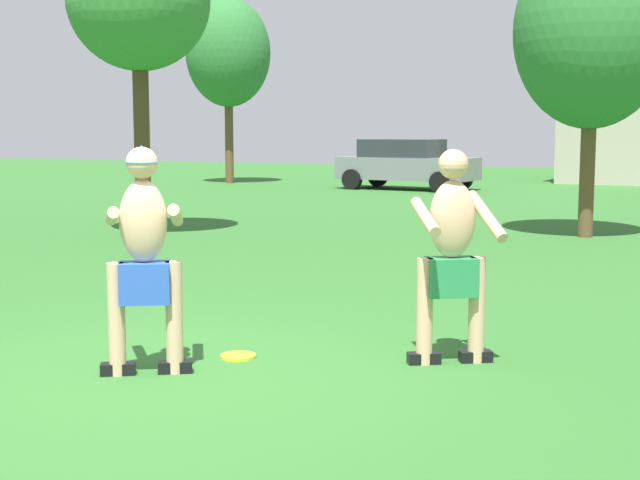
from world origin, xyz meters
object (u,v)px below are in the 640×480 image
Objects in this scene: tree_left_field at (139,2)px; frisbee at (238,356)px; player_with_cap at (144,249)px; tree_right_field at (228,53)px; car_gray_near_post at (406,163)px; tree_near_building at (592,31)px; player_in_green at (452,251)px.

frisbee is at bearing -48.82° from tree_left_field.
tree_right_field is (-12.41, 21.89, 3.58)m from player_with_cap.
car_gray_near_post is at bearing 104.64° from player_with_cap.
tree_left_field reaches higher than tree_near_building.
tree_left_field is 16.00m from tree_right_field.
car_gray_near_post is (-7.57, 19.99, -0.08)m from player_in_green.
player_with_cap is at bearing -98.80° from tree_near_building.
player_with_cap is 21.99m from car_gray_near_post.
frisbee is at bearing 61.22° from player_with_cap.
car_gray_near_post is 14.19m from tree_left_field.
tree_near_building is at bearing 23.32° from tree_left_field.
tree_right_field is (-6.90, 14.43, 0.48)m from tree_left_field.
player_with_cap is 2.39m from player_in_green.
car_gray_near_post is at bearing 90.19° from tree_left_field.
tree_near_building is (14.04, -11.35, -1.01)m from tree_right_field.
tree_left_field is 7.80m from tree_near_building.
car_gray_near_post is 0.69× the size of tree_right_field.
frisbee is 0.05× the size of tree_right_field.
player_with_cap is 5.91× the size of frisbee.
player_with_cap reaches higher than car_gray_near_post.
player_in_green is 21.37m from car_gray_near_post.
tree_right_field is 18.08m from tree_near_building.
car_gray_near_post is at bearing 106.13° from frisbee.
tree_near_building is at bearing 92.35° from player_in_green.
tree_left_field is 0.83× the size of tree_right_field.
player_with_cap is at bearing -53.54° from tree_left_field.
player_in_green is 9.62m from tree_near_building.
player_with_cap is 0.39× the size of car_gray_near_post.
player_in_green is 0.33× the size of tree_near_building.
tree_left_field is 1.02× the size of tree_near_building.
tree_near_building is at bearing -56.20° from car_gray_near_post.
car_gray_near_post is at bearing 123.80° from tree_near_building.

